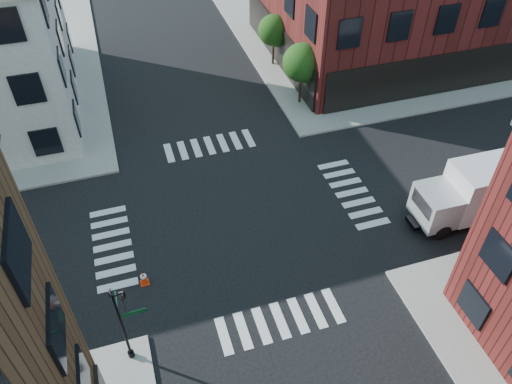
% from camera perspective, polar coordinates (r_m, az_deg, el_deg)
% --- Properties ---
extents(ground, '(120.00, 120.00, 0.00)m').
position_cam_1_polar(ground, '(28.15, -1.99, -2.96)').
color(ground, black).
rests_on(ground, ground).
extents(sidewalk_ne, '(30.00, 30.00, 0.15)m').
position_cam_1_polar(sidewalk_ne, '(51.75, 15.07, 18.58)').
color(sidewalk_ne, gray).
rests_on(sidewalk_ne, ground).
extents(tree_near, '(2.69, 2.69, 4.49)m').
position_cam_1_polar(tree_near, '(35.86, 5.35, 14.33)').
color(tree_near, black).
rests_on(tree_near, ground).
extents(tree_far, '(2.43, 2.43, 4.07)m').
position_cam_1_polar(tree_far, '(40.98, 2.12, 17.83)').
color(tree_far, black).
rests_on(tree_far, ground).
extents(signal_pole, '(1.29, 1.24, 4.60)m').
position_cam_1_polar(signal_pole, '(21.32, -15.08, -13.71)').
color(signal_pole, black).
rests_on(signal_pole, ground).
extents(box_truck, '(7.87, 2.54, 3.53)m').
position_cam_1_polar(box_truck, '(29.85, 24.87, 0.22)').
color(box_truck, silver).
rests_on(box_truck, ground).
extents(traffic_cone, '(0.45, 0.45, 0.80)m').
position_cam_1_polar(traffic_cone, '(25.49, -12.71, -9.57)').
color(traffic_cone, '#FB330B').
rests_on(traffic_cone, ground).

